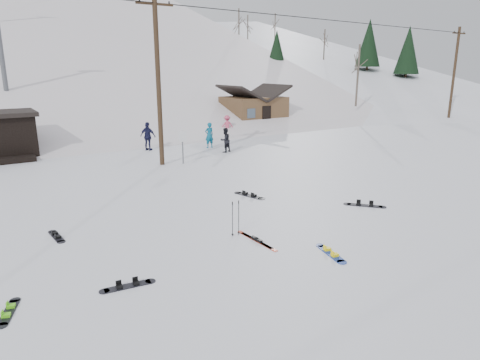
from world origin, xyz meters
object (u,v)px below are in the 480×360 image
cabin (253,111)px  hero_snowboard (331,253)px  utility_pole (158,79)px  hero_skis (257,240)px

cabin → hero_snowboard: cabin is taller
utility_pole → hero_snowboard: utility_pole is taller
utility_pole → cabin: utility_pole is taller
cabin → hero_snowboard: bearing=-119.5°
hero_snowboard → hero_skis: bearing=47.3°
utility_pole → hero_snowboard: size_ratio=6.25×
hero_snowboard → hero_skis: size_ratio=0.74×
utility_pole → hero_snowboard: bearing=-91.9°
hero_skis → hero_snowboard: bearing=-59.1°
utility_pole → hero_skis: utility_pole is taller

